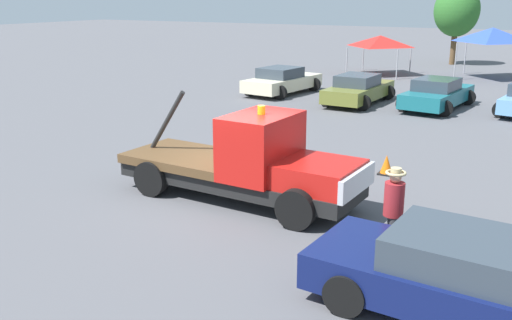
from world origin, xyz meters
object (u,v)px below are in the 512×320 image
(parked_car_teal, at_px, (437,94))
(tree_center, at_px, (457,11))
(traffic_cone, at_px, (386,165))
(parked_car_cream, at_px, (282,81))
(canopy_tent_red, at_px, (380,41))
(tow_truck, at_px, (251,164))
(parked_car_olive, at_px, (358,89))
(person_near_truck, at_px, (394,205))
(foreground_car, at_px, (475,281))
(canopy_tent_blue, at_px, (492,35))

(parked_car_teal, distance_m, tree_center, 18.06)
(tree_center, distance_m, traffic_cone, 28.47)
(parked_car_cream, xyz_separation_m, canopy_tent_red, (2.09, 9.39, 1.42))
(tree_center, xyz_separation_m, traffic_cone, (3.47, -28.04, -3.50))
(tow_truck, xyz_separation_m, tree_center, (-1.25, 31.74, 2.82))
(parked_car_olive, xyz_separation_m, traffic_cone, (4.27, -9.99, -0.39))
(tow_truck, distance_m, tree_center, 31.89)
(canopy_tent_red, bearing_deg, parked_car_olive, -77.94)
(tow_truck, relative_size, parked_car_cream, 1.27)
(person_near_truck, distance_m, parked_car_cream, 18.68)
(tree_center, bearing_deg, parked_car_olive, -92.56)
(foreground_car, distance_m, parked_car_cream, 20.97)
(foreground_car, bearing_deg, parked_car_cream, 128.26)
(foreground_car, distance_m, canopy_tent_red, 28.47)
(traffic_cone, bearing_deg, parked_car_olive, 113.16)
(foreground_car, bearing_deg, person_near_truck, 140.70)
(tree_center, bearing_deg, canopy_tent_blue, -63.27)
(canopy_tent_blue, height_order, traffic_cone, canopy_tent_blue)
(tow_truck, relative_size, parked_car_teal, 1.25)
(tow_truck, height_order, parked_car_teal, tow_truck)
(parked_car_cream, xyz_separation_m, canopy_tent_blue, (8.34, 10.80, 1.91))
(parked_car_teal, relative_size, tree_center, 0.88)
(tow_truck, height_order, person_near_truck, tow_truck)
(tow_truck, height_order, parked_car_olive, tow_truck)
(tow_truck, bearing_deg, canopy_tent_red, 102.85)
(canopy_tent_blue, bearing_deg, parked_car_cream, -127.69)
(tow_truck, xyz_separation_m, parked_car_cream, (-6.31, 14.42, -0.28))
(parked_car_teal, height_order, tree_center, tree_center)
(traffic_cone, bearing_deg, parked_car_cream, 128.50)
(canopy_tent_blue, bearing_deg, parked_car_teal, -93.47)
(tow_truck, distance_m, traffic_cone, 4.36)
(parked_car_teal, bearing_deg, canopy_tent_blue, 3.52)
(person_near_truck, distance_m, canopy_tent_blue, 26.62)
(tree_center, bearing_deg, traffic_cone, -82.95)
(foreground_car, relative_size, tree_center, 0.94)
(parked_car_cream, bearing_deg, person_near_truck, -139.87)
(foreground_car, height_order, canopy_tent_blue, canopy_tent_blue)
(person_near_truck, relative_size, parked_car_teal, 0.35)
(person_near_truck, bearing_deg, canopy_tent_blue, -113.50)
(foreground_car, relative_size, canopy_tent_red, 1.65)
(parked_car_olive, distance_m, canopy_tent_blue, 12.38)
(tow_truck, distance_m, canopy_tent_red, 24.21)
(parked_car_olive, relative_size, traffic_cone, 8.73)
(canopy_tent_red, distance_m, tree_center, 8.64)
(foreground_car, relative_size, person_near_truck, 3.01)
(parked_car_olive, relative_size, canopy_tent_red, 1.51)
(tree_center, height_order, traffic_cone, tree_center)
(parked_car_cream, height_order, canopy_tent_blue, canopy_tent_blue)
(parked_car_olive, xyz_separation_m, tree_center, (0.81, 18.05, 3.10))
(parked_car_teal, bearing_deg, foreground_car, -159.39)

